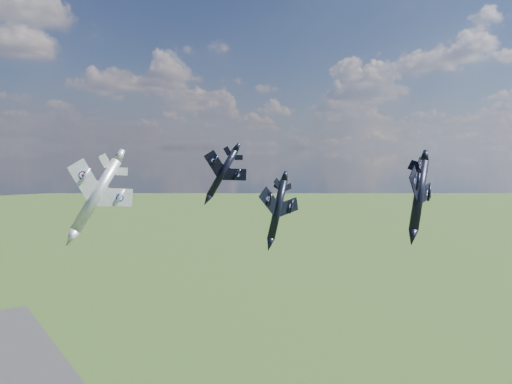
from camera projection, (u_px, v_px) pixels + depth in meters
jet_lead_navy at (277, 209)px, 78.67m from camera, size 11.03×13.93×5.33m
jet_right_navy at (419, 195)px, 81.64m from camera, size 16.61×19.28×7.32m
jet_high_navy at (222, 173)px, 96.56m from camera, size 14.39×16.52×7.46m
jet_left_silver at (96, 195)px, 73.54m from camera, size 12.45×16.95×9.29m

